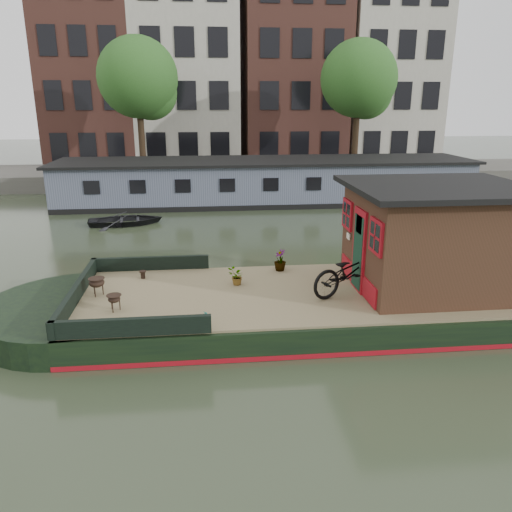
{
  "coord_description": "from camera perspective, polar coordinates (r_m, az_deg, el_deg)",
  "views": [
    {
      "loc": [
        -3.06,
        -10.6,
        4.85
      ],
      "look_at": [
        -1.89,
        0.5,
        1.38
      ],
      "focal_mm": 35.0,
      "sensor_mm": 36.0,
      "label": 1
    }
  ],
  "objects": [
    {
      "name": "houseboat_deck",
      "position": [
        11.81,
        9.45,
        -3.93
      ],
      "size": [
        11.8,
        3.8,
        0.05
      ],
      "primitive_type": "cube",
      "color": "olive",
      "rests_on": "houseboat_hull"
    },
    {
      "name": "houseboat_hull",
      "position": [
        11.67,
        3.02,
        -5.83
      ],
      "size": [
        14.01,
        4.02,
        0.6
      ],
      "color": "black",
      "rests_on": "ground"
    },
    {
      "name": "tree_right",
      "position": [
        31.08,
        11.88,
        18.86
      ],
      "size": [
        4.4,
        4.4,
        7.4
      ],
      "color": "#332316",
      "rests_on": "quay"
    },
    {
      "name": "townhouse_row",
      "position": [
        38.35,
        -1.26,
        21.84
      ],
      "size": [
        27.25,
        8.0,
        16.5
      ],
      "color": "brown",
      "rests_on": "ground"
    },
    {
      "name": "brazier_rear",
      "position": [
        11.8,
        -17.71,
        -3.36
      ],
      "size": [
        0.43,
        0.43,
        0.41
      ],
      "primitive_type": null,
      "rotation": [
        0.0,
        0.0,
        -0.15
      ],
      "color": "black",
      "rests_on": "houseboat_deck"
    },
    {
      "name": "dinghy",
      "position": [
        21.21,
        -14.67,
        4.35
      ],
      "size": [
        3.26,
        2.54,
        0.62
      ],
      "primitive_type": "imported",
      "rotation": [
        0.0,
        0.0,
        1.72
      ],
      "color": "black",
      "rests_on": "ground"
    },
    {
      "name": "bollard_port",
      "position": [
        12.66,
        -12.8,
        -2.08
      ],
      "size": [
        0.17,
        0.17,
        0.19
      ],
      "primitive_type": "cylinder",
      "color": "black",
      "rests_on": "houseboat_deck"
    },
    {
      "name": "bow_bulwark",
      "position": [
        11.51,
        -15.68,
        -3.86
      ],
      "size": [
        3.0,
        4.0,
        0.35
      ],
      "color": "black",
      "rests_on": "houseboat_deck"
    },
    {
      "name": "brazier_front",
      "position": [
        10.86,
        -15.87,
        -5.16
      ],
      "size": [
        0.38,
        0.38,
        0.36
      ],
      "primitive_type": null,
      "rotation": [
        0.0,
        0.0,
        -0.18
      ],
      "color": "black",
      "rests_on": "houseboat_deck"
    },
    {
      "name": "bollard_stbd",
      "position": [
        10.04,
        -18.31,
        -7.75
      ],
      "size": [
        0.18,
        0.18,
        0.2
      ],
      "primitive_type": "cylinder",
      "color": "black",
      "rests_on": "houseboat_deck"
    },
    {
      "name": "bicycle",
      "position": [
        11.44,
        10.72,
        -1.73
      ],
      "size": [
        2.15,
        1.48,
        1.07
      ],
      "primitive_type": "imported",
      "rotation": [
        0.0,
        0.0,
        1.99
      ],
      "color": "black",
      "rests_on": "houseboat_deck"
    },
    {
      "name": "ground",
      "position": [
        12.05,
        9.31,
        -6.7
      ],
      "size": [
        120.0,
        120.0,
        0.0
      ],
      "primitive_type": "plane",
      "color": "#313B25",
      "rests_on": "ground"
    },
    {
      "name": "cabin",
      "position": [
        12.19,
        19.72,
        2.14
      ],
      "size": [
        4.0,
        3.5,
        2.42
      ],
      "color": "#312013",
      "rests_on": "houseboat_deck"
    },
    {
      "name": "potted_plant_c",
      "position": [
        11.88,
        -2.25,
        -2.36
      ],
      "size": [
        0.49,
        0.47,
        0.42
      ],
      "primitive_type": "imported",
      "rotation": [
        0.0,
        0.0,
        3.67
      ],
      "color": "#A64F30",
      "rests_on": "houseboat_deck"
    },
    {
      "name": "far_houseboat",
      "position": [
        25.09,
        1.1,
        8.38
      ],
      "size": [
        20.4,
        4.4,
        2.11
      ],
      "color": "slate",
      "rests_on": "ground"
    },
    {
      "name": "potted_plant_d",
      "position": [
        12.87,
        2.77,
        -0.47
      ],
      "size": [
        0.39,
        0.39,
        0.56
      ],
      "primitive_type": "imported",
      "rotation": [
        0.0,
        0.0,
        5.03
      ],
      "color": "brown",
      "rests_on": "houseboat_deck"
    },
    {
      "name": "potted_plant_e",
      "position": [
        9.9,
        -5.73,
        -7.05
      ],
      "size": [
        0.14,
        0.17,
        0.27
      ],
      "primitive_type": "imported",
      "rotation": [
        0.0,
        0.0,
        1.28
      ],
      "color": "brown",
      "rests_on": "houseboat_deck"
    },
    {
      "name": "quay",
      "position": [
        31.56,
        -0.38,
        9.27
      ],
      "size": [
        60.0,
        6.0,
        0.9
      ],
      "primitive_type": "cube",
      "color": "#47443F",
      "rests_on": "ground"
    },
    {
      "name": "tree_left",
      "position": [
        29.87,
        -13.04,
        18.87
      ],
      "size": [
        4.4,
        4.4,
        7.4
      ],
      "color": "#332316",
      "rests_on": "quay"
    }
  ]
}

